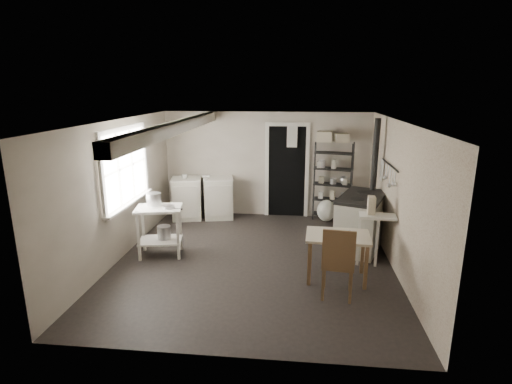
# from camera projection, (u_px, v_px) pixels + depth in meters

# --- Properties ---
(floor) EXTENTS (5.00, 5.00, 0.00)m
(floor) POSITION_uv_depth(u_px,v_px,m) (254.00, 260.00, 6.68)
(floor) COLOR black
(floor) RESTS_ON ground
(ceiling) EXTENTS (5.00, 5.00, 0.00)m
(ceiling) POSITION_uv_depth(u_px,v_px,m) (254.00, 121.00, 6.10)
(ceiling) COLOR silver
(ceiling) RESTS_ON wall_back
(wall_back) EXTENTS (4.50, 0.02, 2.30)m
(wall_back) POSITION_uv_depth(u_px,v_px,m) (267.00, 165.00, 8.79)
(wall_back) COLOR #BAAF9F
(wall_back) RESTS_ON ground
(wall_front) EXTENTS (4.50, 0.02, 2.30)m
(wall_front) POSITION_uv_depth(u_px,v_px,m) (226.00, 258.00, 3.98)
(wall_front) COLOR #BAAF9F
(wall_front) RESTS_ON ground
(wall_left) EXTENTS (0.02, 5.00, 2.30)m
(wall_left) POSITION_uv_depth(u_px,v_px,m) (119.00, 190.00, 6.62)
(wall_left) COLOR #BAAF9F
(wall_left) RESTS_ON ground
(wall_right) EXTENTS (0.02, 5.00, 2.30)m
(wall_right) POSITION_uv_depth(u_px,v_px,m) (399.00, 198.00, 6.16)
(wall_right) COLOR #BAAF9F
(wall_right) RESTS_ON ground
(window) EXTENTS (0.12, 1.76, 1.28)m
(window) POSITION_uv_depth(u_px,v_px,m) (125.00, 167.00, 6.72)
(window) COLOR silver
(window) RESTS_ON wall_left
(doorway) EXTENTS (0.96, 0.10, 2.08)m
(doorway) POSITION_uv_depth(u_px,v_px,m) (287.00, 172.00, 8.76)
(doorway) COLOR silver
(doorway) RESTS_ON ground
(ceiling_beam) EXTENTS (0.18, 5.00, 0.18)m
(ceiling_beam) POSITION_uv_depth(u_px,v_px,m) (178.00, 127.00, 6.25)
(ceiling_beam) COLOR silver
(ceiling_beam) RESTS_ON ceiling
(wallpaper_panel) EXTENTS (0.01, 5.00, 2.30)m
(wallpaper_panel) POSITION_uv_depth(u_px,v_px,m) (398.00, 198.00, 6.16)
(wallpaper_panel) COLOR beige
(wallpaper_panel) RESTS_ON wall_right
(utensil_rail) EXTENTS (0.06, 1.20, 0.44)m
(utensil_rail) POSITION_uv_depth(u_px,v_px,m) (388.00, 165.00, 6.64)
(utensil_rail) COLOR silver
(utensil_rail) RESTS_ON wall_right
(prep_table) EXTENTS (0.84, 0.67, 0.86)m
(prep_table) POSITION_uv_depth(u_px,v_px,m) (160.00, 233.00, 6.79)
(prep_table) COLOR silver
(prep_table) RESTS_ON ground
(stockpot) EXTENTS (0.30, 0.30, 0.27)m
(stockpot) POSITION_uv_depth(u_px,v_px,m) (154.00, 201.00, 6.76)
(stockpot) COLOR silver
(stockpot) RESTS_ON prep_table
(saucepan) EXTENTS (0.21, 0.21, 0.11)m
(saucepan) POSITION_uv_depth(u_px,v_px,m) (169.00, 209.00, 6.62)
(saucepan) COLOR silver
(saucepan) RESTS_ON prep_table
(bucket) EXTENTS (0.23, 0.23, 0.25)m
(bucket) POSITION_uv_depth(u_px,v_px,m) (164.00, 233.00, 6.84)
(bucket) COLOR silver
(bucket) RESTS_ON prep_table
(base_cabinets) EXTENTS (1.47, 0.86, 0.91)m
(base_cabinets) POSITION_uv_depth(u_px,v_px,m) (203.00, 198.00, 8.75)
(base_cabinets) COLOR beige
(base_cabinets) RESTS_ON ground
(mixing_bowl) EXTENTS (0.32, 0.32, 0.07)m
(mixing_bowl) POSITION_uv_depth(u_px,v_px,m) (206.00, 176.00, 8.56)
(mixing_bowl) COLOR silver
(mixing_bowl) RESTS_ON base_cabinets
(counter_cup) EXTENTS (0.14, 0.14, 0.10)m
(counter_cup) POSITION_uv_depth(u_px,v_px,m) (184.00, 176.00, 8.53)
(counter_cup) COLOR silver
(counter_cup) RESTS_ON base_cabinets
(shelf_rack) EXTENTS (0.85, 0.48, 1.70)m
(shelf_rack) POSITION_uv_depth(u_px,v_px,m) (333.00, 177.00, 8.51)
(shelf_rack) COLOR black
(shelf_rack) RESTS_ON ground
(shelf_jar) EXTENTS (0.10, 0.11, 0.21)m
(shelf_jar) POSITION_uv_depth(u_px,v_px,m) (320.00, 157.00, 8.46)
(shelf_jar) COLOR silver
(shelf_jar) RESTS_ON shelf_rack
(storage_box_a) EXTENTS (0.35, 0.31, 0.21)m
(storage_box_a) POSITION_uv_depth(u_px,v_px,m) (325.00, 127.00, 8.28)
(storage_box_a) COLOR beige
(storage_box_a) RESTS_ON shelf_rack
(storage_box_b) EXTENTS (0.32, 0.30, 0.18)m
(storage_box_b) POSITION_uv_depth(u_px,v_px,m) (342.00, 128.00, 8.21)
(storage_box_b) COLOR beige
(storage_box_b) RESTS_ON shelf_rack
(stove) EXTENTS (1.07, 1.39, 0.97)m
(stove) POSITION_uv_depth(u_px,v_px,m) (360.00, 224.00, 7.10)
(stove) COLOR beige
(stove) RESTS_ON ground
(stovepipe) EXTENTS (0.14, 0.14, 1.39)m
(stovepipe) POSITION_uv_depth(u_px,v_px,m) (375.00, 156.00, 7.21)
(stovepipe) COLOR black
(stovepipe) RESTS_ON stove
(side_ledge) EXTENTS (0.60, 0.36, 0.87)m
(side_ledge) POSITION_uv_depth(u_px,v_px,m) (376.00, 241.00, 6.34)
(side_ledge) COLOR silver
(side_ledge) RESTS_ON ground
(oats_box) EXTENTS (0.12, 0.19, 0.28)m
(oats_box) POSITION_uv_depth(u_px,v_px,m) (371.00, 205.00, 6.26)
(oats_box) COLOR beige
(oats_box) RESTS_ON side_ledge
(work_table) EXTENTS (0.96, 0.70, 0.70)m
(work_table) POSITION_uv_depth(u_px,v_px,m) (337.00, 255.00, 5.93)
(work_table) COLOR beige
(work_table) RESTS_ON ground
(table_cup) EXTENTS (0.09, 0.09, 0.09)m
(table_cup) POSITION_uv_depth(u_px,v_px,m) (349.00, 230.00, 5.77)
(table_cup) COLOR silver
(table_cup) RESTS_ON work_table
(chair) EXTENTS (0.47, 0.49, 1.03)m
(chair) POSITION_uv_depth(u_px,v_px,m) (338.00, 263.00, 5.42)
(chair) COLOR brown
(chair) RESTS_ON ground
(flour_sack) EXTENTS (0.47, 0.42, 0.47)m
(flour_sack) POSITION_uv_depth(u_px,v_px,m) (326.00, 210.00, 8.57)
(flour_sack) COLOR beige
(flour_sack) RESTS_ON ground
(floor_crock) EXTENTS (0.14, 0.14, 0.15)m
(floor_crock) POSITION_uv_depth(u_px,v_px,m) (350.00, 257.00, 6.60)
(floor_crock) COLOR silver
(floor_crock) RESTS_ON ground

